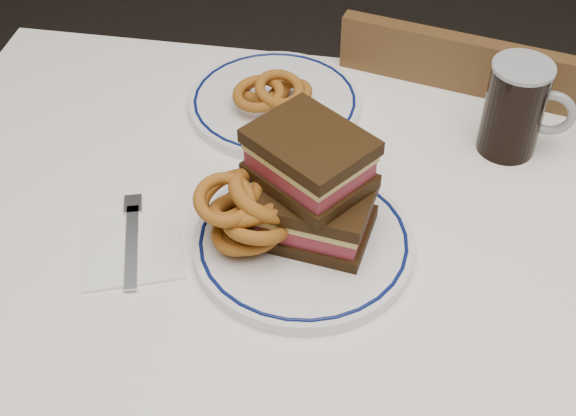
% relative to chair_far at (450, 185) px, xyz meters
% --- Properties ---
extents(dining_table, '(1.27, 0.87, 0.75)m').
position_rel_chair_far_xyz_m(dining_table, '(-0.14, -0.48, 0.19)').
color(dining_table, white).
rests_on(dining_table, floor).
extents(chair_far, '(0.46, 0.46, 0.84)m').
position_rel_chair_far_xyz_m(chair_far, '(0.00, 0.00, 0.00)').
color(chair_far, '#4C3318').
rests_on(chair_far, floor).
extents(main_plate, '(0.27, 0.27, 0.02)m').
position_rel_chair_far_xyz_m(main_plate, '(-0.21, -0.48, 0.31)').
color(main_plate, white).
rests_on(main_plate, dining_table).
extents(reuben_sandwich, '(0.17, 0.16, 0.14)m').
position_rel_chair_far_xyz_m(reuben_sandwich, '(-0.20, -0.46, 0.38)').
color(reuben_sandwich, black).
rests_on(reuben_sandwich, main_plate).
extents(onion_rings_main, '(0.13, 0.12, 0.11)m').
position_rel_chair_far_xyz_m(onion_rings_main, '(-0.28, -0.49, 0.36)').
color(onion_rings_main, brown).
rests_on(onion_rings_main, main_plate).
extents(ketchup_ramekin, '(0.06, 0.06, 0.03)m').
position_rel_chair_far_xyz_m(ketchup_ramekin, '(-0.23, -0.38, 0.33)').
color(ketchup_ramekin, silver).
rests_on(ketchup_ramekin, main_plate).
extents(beer_mug, '(0.12, 0.08, 0.14)m').
position_rel_chair_far_xyz_m(beer_mug, '(0.04, -0.24, 0.37)').
color(beer_mug, black).
rests_on(beer_mug, dining_table).
extents(far_plate, '(0.26, 0.26, 0.02)m').
position_rel_chair_far_xyz_m(far_plate, '(-0.30, -0.20, 0.30)').
color(far_plate, white).
rests_on(far_plate, dining_table).
extents(onion_rings_far, '(0.12, 0.11, 0.07)m').
position_rel_chair_far_xyz_m(onion_rings_far, '(-0.30, -0.22, 0.33)').
color(onion_rings_far, brown).
rests_on(onion_rings_far, far_plate).
extents(napkin_fork, '(0.16, 0.17, 0.01)m').
position_rel_chair_far_xyz_m(napkin_fork, '(-0.42, -0.52, 0.30)').
color(napkin_fork, white).
rests_on(napkin_fork, dining_table).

